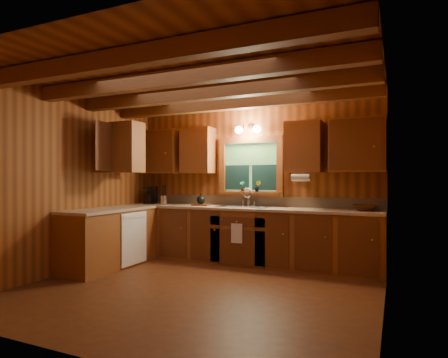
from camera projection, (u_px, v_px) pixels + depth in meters
The scene contains 20 objects.
room at pixel (197, 183), 4.61m from camera, with size 4.20×4.20×4.20m.
ceiling_beams at pixel (197, 86), 4.61m from camera, with size 4.20×2.54×0.18m.
base_cabinets at pixel (208, 237), 5.99m from camera, with size 4.20×2.22×0.86m.
countertop at pixel (209, 209), 5.99m from camera, with size 4.20×2.24×0.04m.
backsplash at pixel (251, 201), 6.33m from camera, with size 4.20×0.02×0.16m, color tan.
dishwasher_panel at pixel (134, 238), 5.84m from camera, with size 0.02×0.60×0.80m, color white.
upper_cabinets at pixel (208, 149), 6.14m from camera, with size 4.19×1.77×0.78m.
window at pixel (250, 168), 6.31m from camera, with size 1.12×0.08×1.00m.
window_sill at pixel (249, 193), 6.27m from camera, with size 1.06×0.14×0.04m, color brown.
wall_sconce at pixel (248, 129), 6.20m from camera, with size 0.45×0.21×0.17m.
paper_towel_roll at pixel (301, 178), 5.63m from camera, with size 0.11×0.11×0.27m, color white.
dish_towel at pixel (237, 233), 5.77m from camera, with size 0.18×0.01×0.30m, color white.
sink at pixel (245, 210), 6.07m from camera, with size 0.82×0.48×0.43m.
coffee_maker at pixel (151, 195), 6.87m from camera, with size 0.18×0.22×0.31m.
utensil_crock at pixel (164, 199), 6.71m from camera, with size 0.12×0.12×0.34m.
cutting_board at pixel (201, 205), 6.38m from camera, with size 0.28×0.20×0.02m, color #572A12.
teakettle at pixel (201, 200), 6.38m from camera, with size 0.14×0.14×0.18m.
wicker_basket at pixel (365, 208), 5.35m from camera, with size 0.35×0.35×0.09m, color #48230C.
potted_plant_left at pixel (242, 186), 6.32m from camera, with size 0.09×0.06×0.18m, color #572A12.
potted_plant_right at pixel (257, 186), 6.19m from camera, with size 0.10×0.08×0.18m, color #572A12.
Camera 1 is at (2.21, -4.06, 1.36)m, focal length 30.39 mm.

